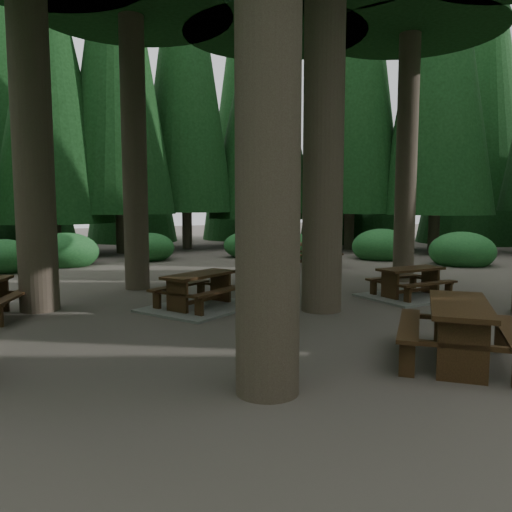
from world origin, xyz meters
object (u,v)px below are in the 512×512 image
picnic_table_a (410,288)px  picnic_table_e (459,323)px  picnic_table_d (309,251)px  picnic_table_c (200,297)px

picnic_table_a → picnic_table_e: size_ratio=0.88×
picnic_table_a → picnic_table_d: 6.28m
picnic_table_a → picnic_table_c: picnic_table_c is taller
picnic_table_a → picnic_table_c: bearing=165.1°
picnic_table_a → picnic_table_c: 5.09m
picnic_table_a → picnic_table_e: bearing=-128.9°
picnic_table_c → picnic_table_e: picnic_table_e is taller
picnic_table_c → picnic_table_e: (1.35, -5.37, 0.32)m
picnic_table_c → picnic_table_d: picnic_table_d is taller
picnic_table_c → picnic_table_d: (6.60, 4.33, 0.31)m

